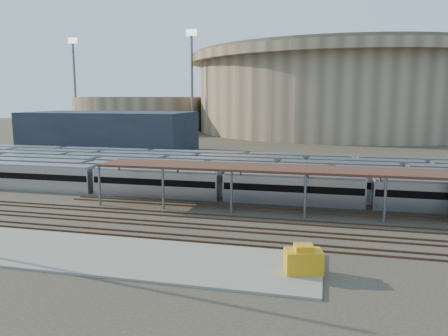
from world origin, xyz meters
TOP-DOWN VIEW (x-y plane):
  - ground at (0.00, 0.00)m, footprint 420.00×420.00m
  - apron at (-5.00, -15.00)m, footprint 50.00×9.00m
  - subway_trains at (1.34, 18.50)m, footprint 124.86×23.90m
  - inspection_shed at (22.00, 4.00)m, footprint 60.30×6.00m
  - empty_tracks at (0.00, -5.00)m, footprint 170.00×9.62m
  - stadium at (25.00, 140.00)m, footprint 124.00×124.00m
  - secondary_arena at (-60.00, 130.00)m, footprint 56.00×56.00m
  - service_building at (-35.00, 55.00)m, footprint 42.00×20.00m
  - floodlight_0 at (-30.00, 110.00)m, footprint 4.00×1.00m
  - floodlight_1 at (-85.00, 120.00)m, footprint 4.00×1.00m
  - floodlight_3 at (-10.00, 160.00)m, footprint 4.00×1.00m
  - yellow_equipment at (18.50, -15.23)m, footprint 3.19×2.44m

SIDE VIEW (x-z plane):
  - ground at x=0.00m, z-range 0.00..0.00m
  - empty_tracks at x=0.00m, z-range 0.00..0.18m
  - apron at x=-5.00m, z-range 0.00..0.20m
  - yellow_equipment at x=18.50m, z-range 0.20..1.97m
  - subway_trains at x=1.34m, z-range 0.00..3.60m
  - inspection_shed at x=22.00m, z-range 2.33..7.63m
  - service_building at x=-35.00m, z-range 0.00..10.00m
  - secondary_arena at x=-60.00m, z-range 0.00..14.00m
  - stadium at x=25.00m, z-range 0.22..32.72m
  - floodlight_0 at x=-30.00m, z-range 1.45..39.85m
  - floodlight_1 at x=-85.00m, z-range 1.45..39.85m
  - floodlight_3 at x=-10.00m, z-range 1.45..39.85m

